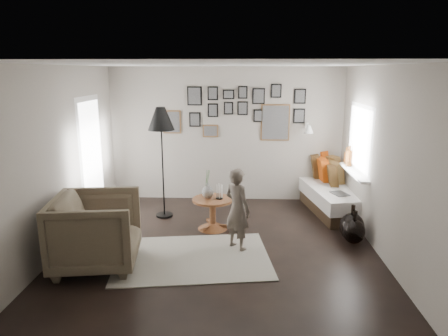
{
  "coord_description": "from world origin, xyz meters",
  "views": [
    {
      "loc": [
        0.32,
        -5.3,
        2.52
      ],
      "look_at": [
        0.05,
        0.5,
        1.1
      ],
      "focal_mm": 32.0,
      "sensor_mm": 36.0,
      "label": 1
    }
  ],
  "objects_px": {
    "armchair": "(97,231)",
    "floor_lamp": "(161,123)",
    "magazine_basket": "(95,251)",
    "vase": "(208,190)",
    "pedestal_table": "(213,215)",
    "child": "(237,209)",
    "demijohn_small": "(354,231)",
    "daybed": "(331,191)",
    "demijohn_large": "(352,227)"
  },
  "relations": [
    {
      "from": "armchair",
      "to": "floor_lamp",
      "type": "distance_m",
      "value": 2.28
    },
    {
      "from": "armchair",
      "to": "magazine_basket",
      "type": "bearing_deg",
      "value": 58.86
    },
    {
      "from": "vase",
      "to": "armchair",
      "type": "bearing_deg",
      "value": -134.51
    },
    {
      "from": "armchair",
      "to": "pedestal_table",
      "type": "bearing_deg",
      "value": -54.39
    },
    {
      "from": "armchair",
      "to": "child",
      "type": "height_order",
      "value": "child"
    },
    {
      "from": "floor_lamp",
      "to": "pedestal_table",
      "type": "bearing_deg",
      "value": -31.07
    },
    {
      "from": "demijohn_small",
      "to": "pedestal_table",
      "type": "bearing_deg",
      "value": 167.55
    },
    {
      "from": "vase",
      "to": "floor_lamp",
      "type": "height_order",
      "value": "floor_lamp"
    },
    {
      "from": "daybed",
      "to": "child",
      "type": "height_order",
      "value": "child"
    },
    {
      "from": "magazine_basket",
      "to": "child",
      "type": "distance_m",
      "value": 2.02
    },
    {
      "from": "demijohn_small",
      "to": "vase",
      "type": "bearing_deg",
      "value": 167.49
    },
    {
      "from": "pedestal_table",
      "to": "armchair",
      "type": "distance_m",
      "value": 1.97
    },
    {
      "from": "vase",
      "to": "armchair",
      "type": "height_order",
      "value": "vase"
    },
    {
      "from": "demijohn_small",
      "to": "child",
      "type": "height_order",
      "value": "child"
    },
    {
      "from": "child",
      "to": "magazine_basket",
      "type": "bearing_deg",
      "value": 60.48
    },
    {
      "from": "pedestal_table",
      "to": "daybed",
      "type": "relative_size",
      "value": 0.3
    },
    {
      "from": "vase",
      "to": "floor_lamp",
      "type": "relative_size",
      "value": 0.24
    },
    {
      "from": "floor_lamp",
      "to": "armchair",
      "type": "bearing_deg",
      "value": -105.25
    },
    {
      "from": "magazine_basket",
      "to": "demijohn_large",
      "type": "distance_m",
      "value": 3.75
    },
    {
      "from": "daybed",
      "to": "demijohn_small",
      "type": "relative_size",
      "value": 4.27
    },
    {
      "from": "pedestal_table",
      "to": "vase",
      "type": "relative_size",
      "value": 1.4
    },
    {
      "from": "floor_lamp",
      "to": "child",
      "type": "height_order",
      "value": "floor_lamp"
    },
    {
      "from": "pedestal_table",
      "to": "armchair",
      "type": "height_order",
      "value": "armchair"
    },
    {
      "from": "armchair",
      "to": "demijohn_small",
      "type": "height_order",
      "value": "armchair"
    },
    {
      "from": "pedestal_table",
      "to": "demijohn_large",
      "type": "relative_size",
      "value": 1.17
    },
    {
      "from": "pedestal_table",
      "to": "child",
      "type": "distance_m",
      "value": 0.92
    },
    {
      "from": "vase",
      "to": "daybed",
      "type": "xyz_separation_m",
      "value": [
        2.23,
        1.13,
        -0.33
      ]
    },
    {
      "from": "armchair",
      "to": "demijohn_small",
      "type": "relative_size",
      "value": 2.1
    },
    {
      "from": "vase",
      "to": "demijohn_small",
      "type": "height_order",
      "value": "vase"
    },
    {
      "from": "floor_lamp",
      "to": "demijohn_large",
      "type": "height_order",
      "value": "floor_lamp"
    },
    {
      "from": "demijohn_small",
      "to": "demijohn_large",
      "type": "bearing_deg",
      "value": 90.82
    },
    {
      "from": "daybed",
      "to": "demijohn_large",
      "type": "bearing_deg",
      "value": -100.19
    },
    {
      "from": "vase",
      "to": "demijohn_large",
      "type": "relative_size",
      "value": 0.83
    },
    {
      "from": "demijohn_large",
      "to": "armchair",
      "type": "bearing_deg",
      "value": -164.54
    },
    {
      "from": "demijohn_large",
      "to": "demijohn_small",
      "type": "distance_m",
      "value": 0.12
    },
    {
      "from": "vase",
      "to": "armchair",
      "type": "distance_m",
      "value": 1.92
    },
    {
      "from": "child",
      "to": "demijohn_small",
      "type": "bearing_deg",
      "value": -128.18
    },
    {
      "from": "armchair",
      "to": "demijohn_large",
      "type": "relative_size",
      "value": 1.91
    },
    {
      "from": "daybed",
      "to": "floor_lamp",
      "type": "xyz_separation_m",
      "value": [
        -3.06,
        -0.61,
        1.34
      ]
    },
    {
      "from": "pedestal_table",
      "to": "armchair",
      "type": "relative_size",
      "value": 0.61
    },
    {
      "from": "pedestal_table",
      "to": "magazine_basket",
      "type": "xyz_separation_m",
      "value": [
        -1.48,
        -1.32,
        -0.05
      ]
    },
    {
      "from": "pedestal_table",
      "to": "child",
      "type": "bearing_deg",
      "value": -60.76
    },
    {
      "from": "pedestal_table",
      "to": "magazine_basket",
      "type": "bearing_deg",
      "value": -138.31
    },
    {
      "from": "magazine_basket",
      "to": "demijohn_large",
      "type": "relative_size",
      "value": 0.67
    },
    {
      "from": "pedestal_table",
      "to": "demijohn_large",
      "type": "height_order",
      "value": "demijohn_large"
    },
    {
      "from": "floor_lamp",
      "to": "child",
      "type": "xyz_separation_m",
      "value": [
        1.31,
        -1.28,
        -1.06
      ]
    },
    {
      "from": "daybed",
      "to": "magazine_basket",
      "type": "relative_size",
      "value": 5.84
    },
    {
      "from": "magazine_basket",
      "to": "demijohn_large",
      "type": "bearing_deg",
      "value": 14.84
    },
    {
      "from": "floor_lamp",
      "to": "magazine_basket",
      "type": "bearing_deg",
      "value": -107.12
    },
    {
      "from": "pedestal_table",
      "to": "vase",
      "type": "distance_m",
      "value": 0.43
    }
  ]
}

